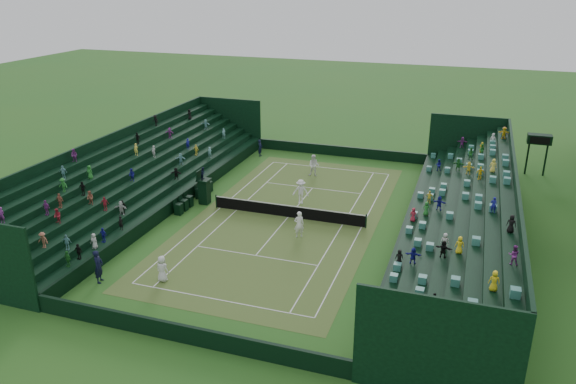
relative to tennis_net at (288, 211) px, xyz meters
name	(u,v)px	position (x,y,z in m)	size (l,w,h in m)	color
ground	(288,217)	(0.00, 0.00, -0.53)	(160.00, 160.00, 0.00)	#346720
court_surface	(288,217)	(0.00, 0.00, -0.52)	(12.97, 26.77, 0.01)	#2A6521
perimeter_wall_north	(340,151)	(0.00, 15.88, -0.03)	(17.17, 0.20, 1.00)	black
perimeter_wall_south	(182,333)	(0.00, -15.88, -0.03)	(17.17, 0.20, 1.00)	black
perimeter_wall_east	(405,227)	(8.48, 0.00, -0.03)	(0.20, 31.77, 1.00)	black
perimeter_wall_west	(185,197)	(-8.48, 0.00, -0.03)	(0.20, 31.77, 1.00)	black
north_grandstand	(470,221)	(12.66, 0.00, 1.02)	(6.60, 32.00, 4.90)	black
south_grandstand	(137,179)	(-12.66, 0.00, 1.02)	(6.60, 32.00, 4.90)	black
tennis_net	(288,211)	(0.00, 0.00, 0.00)	(11.67, 0.10, 1.06)	black
scoreboard_tower	(539,141)	(17.75, 16.00, 2.62)	(2.00, 1.00, 3.70)	black
umpire_chair	(204,188)	(-7.04, 0.52, 0.74)	(0.94, 0.94, 2.97)	black
courtside_chairs	(194,197)	(-7.90, 0.44, -0.07)	(0.56, 5.53, 1.21)	black
player_near_west	(162,269)	(-3.94, -11.04, 0.27)	(0.78, 0.51, 1.60)	silver
player_near_east	(299,224)	(1.76, -2.89, 0.41)	(0.68, 0.45, 1.88)	white
player_far_west	(314,166)	(-0.77, 9.38, 0.45)	(0.95, 0.74, 1.95)	white
player_far_east	(301,192)	(0.05, 2.94, 0.44)	(1.25, 0.72, 1.94)	white
line_judge_north	(260,148)	(-7.43, 13.38, 0.29)	(0.59, 0.39, 1.63)	black
line_judge_south	(98,266)	(-7.34, -12.29, 0.48)	(0.73, 0.48, 2.00)	black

